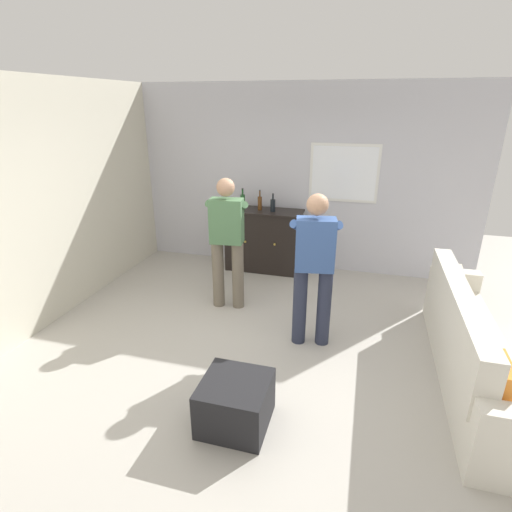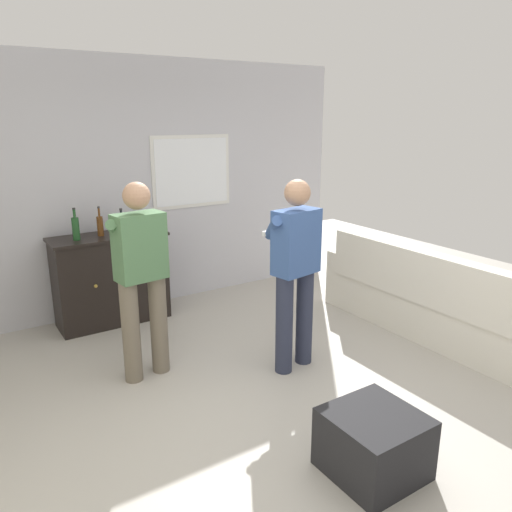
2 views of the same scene
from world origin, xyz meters
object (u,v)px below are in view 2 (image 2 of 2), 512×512
object	(u,v)px
bottle_spirits_clear	(122,225)
person_standing_right	(295,266)
couch	(428,304)
sideboard_cabinet	(111,279)
bottle_liquor_amber	(76,228)
person_standing_left	(141,272)
ottoman	(374,444)
bottle_wine_green	(100,225)

from	to	relation	value
bottle_spirits_clear	person_standing_right	xyz separation A→B (m)	(0.88, -1.84, -0.13)
couch	person_standing_right	world-z (taller)	person_standing_right
sideboard_cabinet	bottle_spirits_clear	world-z (taller)	bottle_spirits_clear
couch	bottle_liquor_amber	size ratio (longest dim) A/B	7.91
couch	bottle_spirits_clear	distance (m)	3.26
bottle_spirits_clear	person_standing_left	xyz separation A→B (m)	(-0.28, -1.27, -0.13)
bottle_liquor_amber	person_standing_left	distance (m)	1.29
bottle_spirits_clear	ottoman	size ratio (longest dim) A/B	0.50
couch	bottle_spirits_clear	bearing A→B (deg)	139.18
sideboard_cabinet	bottle_wine_green	xyz separation A→B (m)	(-0.07, 0.01, 0.59)
ottoman	person_standing_left	bearing A→B (deg)	110.73
bottle_spirits_clear	person_standing_right	world-z (taller)	person_standing_right
bottle_wine_green	ottoman	xyz separation A→B (m)	(0.67, -3.27, -0.88)
bottle_wine_green	bottle_spirits_clear	xyz separation A→B (m)	(0.21, -0.05, -0.01)
sideboard_cabinet	bottle_spirits_clear	bearing A→B (deg)	-13.34
ottoman	person_standing_right	world-z (taller)	person_standing_right
bottle_liquor_amber	bottle_spirits_clear	world-z (taller)	bottle_liquor_amber
couch	bottle_liquor_amber	bearing A→B (deg)	144.24
bottle_liquor_amber	bottle_spirits_clear	xyz separation A→B (m)	(0.47, 0.00, -0.03)
sideboard_cabinet	couch	bearing A→B (deg)	-39.60
sideboard_cabinet	ottoman	distance (m)	3.33
bottle_spirits_clear	person_standing_left	world-z (taller)	person_standing_left
person_standing_right	ottoman	bearing A→B (deg)	-106.85
bottle_wine_green	person_standing_left	xyz separation A→B (m)	(-0.06, -1.32, -0.14)
bottle_liquor_amber	person_standing_left	bearing A→B (deg)	-81.38
ottoman	couch	bearing A→B (deg)	30.63
bottle_spirits_clear	person_standing_left	size ratio (longest dim) A/B	0.16
bottle_wine_green	bottle_liquor_amber	distance (m)	0.26
bottle_liquor_amber	person_standing_right	distance (m)	2.28
person_standing_left	person_standing_right	size ratio (longest dim) A/B	1.00
bottle_liquor_amber	bottle_spirits_clear	size ratio (longest dim) A/B	1.19
person_standing_right	bottle_liquor_amber	bearing A→B (deg)	126.34
couch	sideboard_cabinet	world-z (taller)	sideboard_cabinet
couch	bottle_spirits_clear	world-z (taller)	bottle_spirits_clear
bottle_wine_green	sideboard_cabinet	bearing A→B (deg)	-9.12
couch	ottoman	xyz separation A→B (m)	(-1.94, -1.15, -0.15)
sideboard_cabinet	person_standing_left	distance (m)	1.39
couch	ottoman	distance (m)	2.26
bottle_spirits_clear	ottoman	distance (m)	3.37
bottle_spirits_clear	sideboard_cabinet	bearing A→B (deg)	166.66
bottle_wine_green	couch	bearing A→B (deg)	-39.02
sideboard_cabinet	bottle_liquor_amber	bearing A→B (deg)	-173.02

